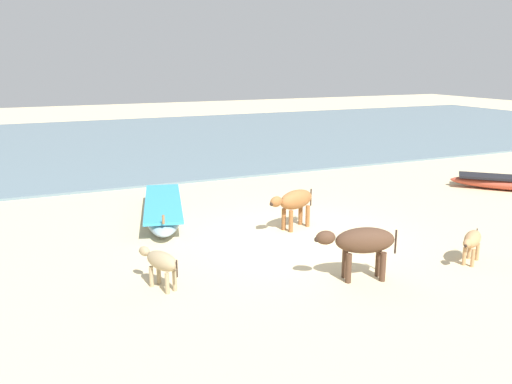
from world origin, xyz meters
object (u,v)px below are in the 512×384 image
calf_far_dun (161,262)px  cow_adult_dark (362,242)px  cow_second_adult_brown (295,201)px  fishing_boat_1 (163,209)px  calf_near_tan (472,241)px

calf_far_dun → cow_adult_dark: bearing=-132.0°
cow_second_adult_brown → fishing_boat_1: bearing=-59.2°
calf_far_dun → cow_second_adult_brown: cow_second_adult_brown is taller
cow_adult_dark → calf_far_dun: size_ratio=1.48×
fishing_boat_1 → calf_near_tan: calf_near_tan is taller
cow_adult_dark → calf_near_tan: 2.50m
calf_far_dun → cow_second_adult_brown: (3.78, 2.06, 0.18)m
cow_adult_dark → cow_second_adult_brown: bearing=-78.1°
calf_near_tan → calf_far_dun: 6.08m
fishing_boat_1 → cow_adult_dark: (2.33, -5.34, 0.47)m
calf_near_tan → calf_far_dun: size_ratio=0.92×
cow_adult_dark → fishing_boat_1: bearing=-48.7°
fishing_boat_1 → calf_near_tan: 7.36m
calf_near_tan → cow_second_adult_brown: bearing=-90.0°
cow_adult_dark → cow_second_adult_brown: cow_adult_dark is taller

